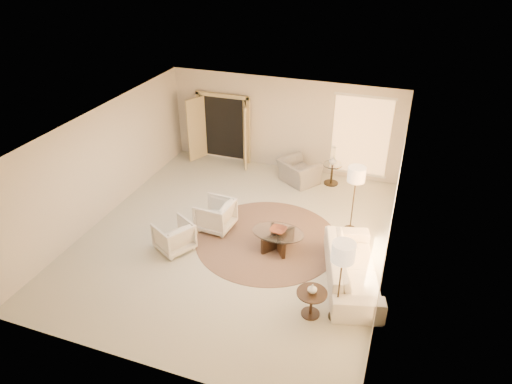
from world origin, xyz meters
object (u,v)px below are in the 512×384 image
(armchair_right, at_px, (174,235))
(side_vase, at_px, (333,161))
(coffee_table, at_px, (278,238))
(floor_lamp_near, at_px, (356,177))
(floor_lamp_far, at_px, (343,256))
(end_vase, at_px, (312,289))
(side_table, at_px, (332,172))
(accent_chair, at_px, (299,168))
(armchair_left, at_px, (215,214))
(end_table, at_px, (311,299))
(sofa, at_px, (352,267))
(bowl, at_px, (278,230))

(armchair_right, relative_size, side_vase, 3.20)
(coffee_table, xyz_separation_m, floor_lamp_near, (1.47, 1.32, 1.18))
(floor_lamp_far, bearing_deg, end_vase, -170.39)
(side_table, distance_m, side_vase, 0.37)
(side_table, bearing_deg, armchair_right, -122.96)
(accent_chair, xyz_separation_m, floor_lamp_far, (2.06, -5.00, 1.02))
(armchair_left, relative_size, floor_lamp_far, 0.48)
(floor_lamp_far, bearing_deg, armchair_right, 166.93)
(coffee_table, height_order, side_vase, side_vase)
(armchair_right, distance_m, end_table, 3.59)
(armchair_left, height_order, floor_lamp_near, floor_lamp_near)
(floor_lamp_far, relative_size, end_vase, 9.21)
(coffee_table, distance_m, side_vase, 3.56)
(end_vase, bearing_deg, armchair_right, 163.95)
(side_vase, bearing_deg, sofa, -73.25)
(accent_chair, xyz_separation_m, coffee_table, (0.37, -3.27, -0.18))
(coffee_table, xyz_separation_m, floor_lamp_far, (1.69, -1.74, 1.20))
(end_table, relative_size, side_vase, 2.41)
(armchair_left, height_order, side_vase, side_vase)
(side_table, bearing_deg, side_vase, 90.00)
(sofa, height_order, coffee_table, sofa)
(floor_lamp_near, distance_m, bowl, 2.19)
(floor_lamp_far, bearing_deg, armchair_left, 149.27)
(armchair_right, relative_size, floor_lamp_far, 0.45)
(bowl, bearing_deg, armchair_left, 170.86)
(side_table, xyz_separation_m, end_vase, (0.66, -5.31, 0.26))
(armchair_right, distance_m, coffee_table, 2.39)
(armchair_left, bearing_deg, coffee_table, 84.85)
(floor_lamp_far, bearing_deg, side_vase, 102.24)
(side_vase, bearing_deg, end_table, -82.95)
(floor_lamp_near, height_order, end_vase, floor_lamp_near)
(accent_chair, distance_m, bowl, 3.29)
(side_table, xyz_separation_m, floor_lamp_far, (1.13, -5.23, 1.10))
(coffee_table, xyz_separation_m, end_table, (1.21, -1.82, 0.10))
(sofa, distance_m, end_vase, 1.37)
(end_table, distance_m, floor_lamp_far, 1.21)
(side_table, height_order, floor_lamp_far, floor_lamp_far)
(coffee_table, xyz_separation_m, bowl, (0.00, -0.00, 0.21))
(accent_chair, bearing_deg, sofa, 153.81)
(armchair_left, height_order, accent_chair, accent_chair)
(sofa, bearing_deg, side_table, 1.66)
(end_table, bearing_deg, coffee_table, 123.74)
(end_vase, bearing_deg, side_table, 97.05)
(armchair_right, bearing_deg, end_vase, 103.74)
(armchair_right, distance_m, floor_lamp_far, 4.18)
(sofa, relative_size, coffee_table, 2.05)
(armchair_right, bearing_deg, armchair_left, -176.79)
(accent_chair, xyz_separation_m, side_vase, (0.93, 0.22, 0.29))
(side_table, distance_m, floor_lamp_far, 5.46)
(floor_lamp_near, distance_m, floor_lamp_far, 3.06)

